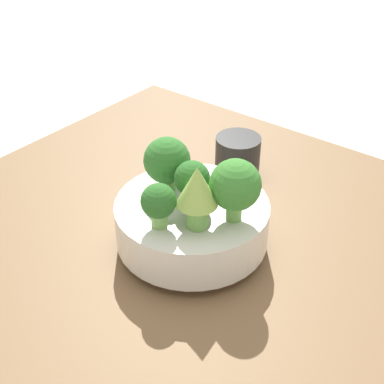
{
  "coord_description": "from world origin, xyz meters",
  "views": [
    {
      "loc": [
        -0.37,
        0.52,
        0.57
      ],
      "look_at": [
        0.02,
        0.03,
        0.14
      ],
      "focal_mm": 50.0,
      "sensor_mm": 36.0,
      "label": 1
    }
  ],
  "objects": [
    {
      "name": "table",
      "position": [
        0.0,
        0.0,
        0.02
      ],
      "size": [
        0.94,
        0.79,
        0.04
      ],
      "color": "brown",
      "rests_on": "ground_plane"
    },
    {
      "name": "cup",
      "position": [
        0.07,
        -0.17,
        0.08
      ],
      "size": [
        0.08,
        0.08,
        0.08
      ],
      "color": "black",
      "rests_on": "table"
    },
    {
      "name": "broccoli_floret_back",
      "position": [
        0.02,
        0.1,
        0.16
      ],
      "size": [
        0.05,
        0.05,
        0.06
      ],
      "color": "#7AB256",
      "rests_on": "bowl"
    },
    {
      "name": "broccoli_floret_left",
      "position": [
        -0.05,
        0.02,
        0.18
      ],
      "size": [
        0.07,
        0.07,
        0.09
      ],
      "color": "#6BA34C",
      "rests_on": "bowl"
    },
    {
      "name": "bowl",
      "position": [
        0.02,
        0.03,
        0.09
      ],
      "size": [
        0.22,
        0.22,
        0.08
      ],
      "color": "silver",
      "rests_on": "table"
    },
    {
      "name": "broccoli_floret_center",
      "position": [
        0.02,
        0.03,
        0.16
      ],
      "size": [
        0.05,
        0.05,
        0.07
      ],
      "color": "#7AB256",
      "rests_on": "bowl"
    },
    {
      "name": "broccoli_floret_right",
      "position": [
        0.07,
        0.02,
        0.17
      ],
      "size": [
        0.07,
        0.07,
        0.08
      ],
      "color": "#6BA34C",
      "rests_on": "bowl"
    },
    {
      "name": "ground_plane",
      "position": [
        0.0,
        0.0,
        0.0
      ],
      "size": [
        6.0,
        6.0,
        0.0
      ],
      "primitive_type": "plane",
      "color": "silver"
    },
    {
      "name": "romanesco_piece_far",
      "position": [
        -0.02,
        0.07,
        0.18
      ],
      "size": [
        0.06,
        0.06,
        0.09
      ],
      "color": "#6BA34C",
      "rests_on": "bowl"
    }
  ]
}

